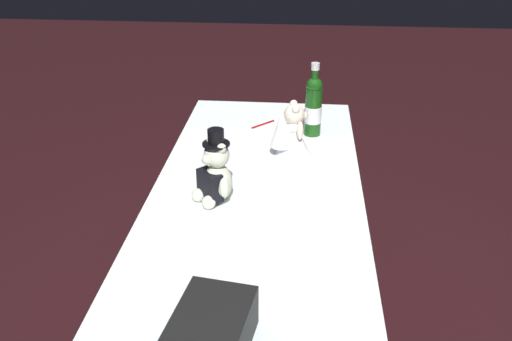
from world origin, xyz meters
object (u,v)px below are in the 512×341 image
(signing_pen, at_px, (262,125))
(champagne_bottle, at_px, (313,105))
(teddy_bear_groom, at_px, (215,175))
(teddy_bear_bride, at_px, (291,132))
(gift_case_black, at_px, (210,334))

(signing_pen, bearing_deg, champagne_bottle, -109.41)
(teddy_bear_groom, xyz_separation_m, champagne_bottle, (0.61, -0.34, 0.04))
(teddy_bear_bride, bearing_deg, signing_pen, 25.00)
(teddy_bear_bride, bearing_deg, gift_case_black, 172.27)
(teddy_bear_groom, distance_m, champagne_bottle, 0.70)
(teddy_bear_groom, distance_m, signing_pen, 0.71)
(champagne_bottle, distance_m, gift_case_black, 1.34)
(teddy_bear_groom, xyz_separation_m, teddy_bear_bride, (0.39, -0.25, -0.00))
(signing_pen, bearing_deg, teddy_bear_bride, -155.00)
(teddy_bear_groom, distance_m, teddy_bear_bride, 0.47)
(teddy_bear_groom, height_order, gift_case_black, teddy_bear_groom)
(champagne_bottle, height_order, gift_case_black, champagne_bottle)
(teddy_bear_groom, xyz_separation_m, signing_pen, (0.69, -0.11, -0.10))
(teddy_bear_bride, distance_m, champagne_bottle, 0.24)
(champagne_bottle, distance_m, signing_pen, 0.28)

